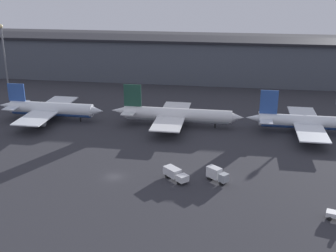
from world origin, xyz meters
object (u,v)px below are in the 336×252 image
(airplane_0, at_px, (50,109))
(service_vehicle_0, at_px, (175,174))
(airplane_1, at_px, (176,115))
(airplane_2, at_px, (311,122))
(service_vehicle_3, at_px, (217,174))

(airplane_0, relative_size, service_vehicle_0, 5.48)
(airplane_1, distance_m, airplane_2, 43.62)
(airplane_2, bearing_deg, service_vehicle_0, -133.51)
(airplane_1, distance_m, service_vehicle_0, 40.31)
(service_vehicle_0, bearing_deg, service_vehicle_3, 47.26)
(airplane_0, height_order, service_vehicle_0, airplane_0)
(airplane_0, bearing_deg, service_vehicle_3, -32.38)
(airplane_1, bearing_deg, airplane_0, -178.80)
(airplane_0, distance_m, airplane_2, 87.85)
(airplane_2, bearing_deg, airplane_0, -179.31)
(airplane_2, bearing_deg, airplane_1, -179.83)
(airplane_0, xyz_separation_m, service_vehicle_3, (59.77, -38.52, -1.98))
(service_vehicle_0, relative_size, service_vehicle_3, 1.21)
(airplane_2, bearing_deg, service_vehicle_3, -125.37)
(service_vehicle_0, bearing_deg, airplane_0, -175.43)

